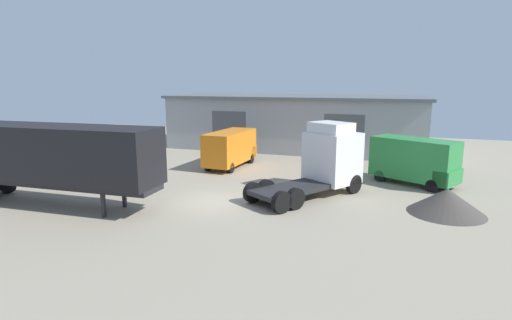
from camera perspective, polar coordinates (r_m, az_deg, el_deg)
name	(u,v)px	position (r m, az deg, el deg)	size (l,w,h in m)	color
ground_plane	(212,201)	(21.06, -6.32, -5.91)	(60.00, 60.00, 0.00)	gray
warehouse_building	(296,122)	(37.85, 5.77, 5.49)	(23.06, 9.53, 4.87)	#93999E
tractor_unit_white	(325,160)	(22.47, 9.87, -0.05)	(5.60, 6.93, 3.94)	silver
container_trailer_red	(46,155)	(22.29, -27.77, 0.65)	(11.89, 3.03, 4.06)	black
delivery_van_orange	(231,147)	(29.20, -3.58, 1.80)	(2.23, 5.40, 2.61)	orange
delivery_van_green	(416,160)	(25.83, 21.84, -0.03)	(5.33, 4.16, 2.79)	#28843D
gravel_pile	(447,201)	(20.98, 25.59, -5.32)	(3.55, 3.55, 1.21)	#423D38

